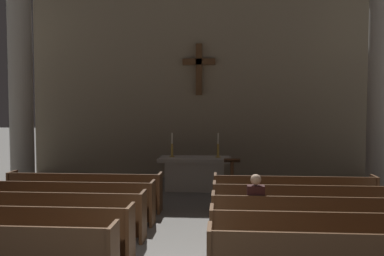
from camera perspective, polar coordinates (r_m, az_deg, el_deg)
name	(u,v)px	position (r m, az deg, el deg)	size (l,w,h in m)	color
pew_left_row_2	(21,231)	(7.72, -22.35, -12.98)	(3.76, 0.50, 0.95)	brown
pew_left_row_3	(48,215)	(8.65, -19.12, -11.15)	(3.76, 0.50, 0.95)	brown
pew_left_row_4	(69,202)	(9.61, -16.55, -9.66)	(3.76, 0.50, 0.95)	brown
pew_left_row_5	(85,191)	(10.60, -14.48, -8.43)	(3.76, 0.50, 0.95)	brown
pew_right_row_2	(328,239)	(7.14, 18.18, -14.21)	(3.76, 0.50, 0.95)	brown
pew_right_row_3	(313,220)	(8.15, 16.33, -12.01)	(3.76, 0.50, 0.95)	brown
pew_right_row_4	(302,206)	(9.16, 14.91, -10.28)	(3.76, 0.50, 0.95)	brown
pew_right_row_5	(294,195)	(10.19, 13.79, -8.89)	(3.76, 0.50, 0.95)	brown
column_left_second	(21,91)	(14.02, -22.42, 4.70)	(1.08, 1.08, 6.21)	#ADA89E
column_right_second	(381,90)	(13.35, 24.46, 4.74)	(1.08, 1.08, 6.21)	#ADA89E
altar	(195,173)	(12.70, 0.40, -6.14)	(2.20, 0.90, 1.01)	#A8A399
candlestick_left	(172,149)	(12.67, -2.76, -2.91)	(0.16, 0.16, 0.74)	#B79338
candlestick_right	(218,149)	(12.58, 3.59, -2.96)	(0.16, 0.16, 0.74)	#B79338
apse_with_cross	(199,80)	(14.89, 1.01, 6.62)	(12.02, 0.46, 6.97)	gray
lectern	(232,180)	(11.49, 5.50, -7.08)	(0.44, 0.36, 1.15)	brown
lone_worshipper	(255,207)	(7.98, 8.68, -10.64)	(0.32, 0.43, 1.32)	#26262B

